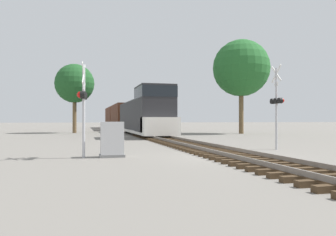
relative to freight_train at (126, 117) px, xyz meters
The scene contains 8 objects.
ground_plane 35.12m from the freight_train, 90.00° to the right, with size 400.00×400.00×0.00m, color slate.
rail_track_bed 35.11m from the freight_train, 90.00° to the right, with size 2.60×160.00×0.31m.
freight_train is the anchor object (origin of this frame).
crossing_signal_near 34.51m from the freight_train, 100.21° to the right, with size 0.43×1.01×3.95m.
crossing_signal_far 32.78m from the freight_train, 83.11° to the right, with size 0.33×1.00×4.52m.
relay_cabinet 34.29m from the freight_train, 98.24° to the right, with size 1.05×0.67×1.50m.
tree_far_right 18.67m from the freight_train, 49.25° to the right, with size 6.55×6.55×10.88m.
tree_mid_background 10.45m from the freight_train, 137.10° to the right, with size 4.73×4.73×8.41m.
Camera 1 is at (-6.12, -12.92, 1.58)m, focal length 35.00 mm.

